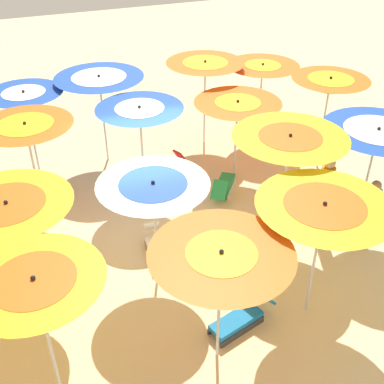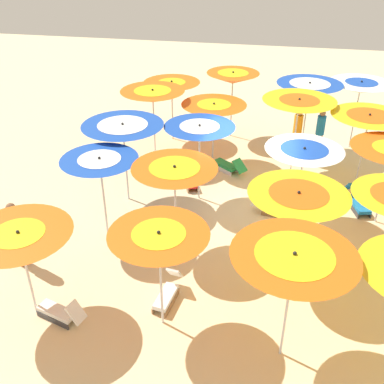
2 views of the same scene
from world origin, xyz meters
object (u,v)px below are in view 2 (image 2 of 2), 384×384
(beach_umbrella_4, at_px, (20,241))
(beach_umbrella_16, at_px, (368,122))
(beach_umbrella_9, at_px, (159,242))
(beach_umbrella_13, at_px, (298,200))
(beach_umbrella_6, at_px, (214,109))
(lounger_3, at_px, (275,208))
(beach_umbrella_3, at_px, (100,166))
(beach_umbrella_5, at_px, (233,78))
(beach_umbrella_7, at_px, (199,132))
(beachgoer_1, at_px, (297,133))
(lounger_2, at_px, (60,312))
(beach_umbrella_12, at_px, (303,156))
(beach_umbrella_14, at_px, (294,261))
(lounger_4, at_px, (190,178))
(beach_umbrella_11, at_px, (299,106))
(lounger_5, at_px, (228,166))
(beach_umbrella_10, at_px, (309,89))
(beach_umbrella_15, at_px, (361,87))
(beach_umbrella_1, at_px, (153,96))
(beach_umbrella_2, at_px, (123,131))
(beach_umbrella_0, at_px, (172,87))
(beachgoer_0, at_px, (320,132))
(beachgoer_2, at_px, (17,233))
(lounger_1, at_px, (358,202))
(beach_ball, at_px, (164,227))
(lounger_0, at_px, (167,293))

(beach_umbrella_4, height_order, beach_umbrella_16, beach_umbrella_16)
(beach_umbrella_9, bearing_deg, beach_umbrella_13, 128.01)
(beach_umbrella_6, distance_m, lounger_3, 4.06)
(beach_umbrella_3, relative_size, beach_umbrella_5, 0.92)
(beach_umbrella_7, height_order, beachgoer_1, beach_umbrella_7)
(lounger_2, bearing_deg, beach_umbrella_12, -118.75)
(beach_umbrella_14, xyz_separation_m, lounger_4, (-6.14, -3.04, -2.09))
(beach_umbrella_3, height_order, beach_umbrella_4, beach_umbrella_3)
(beach_umbrella_11, bearing_deg, beach_umbrella_9, -19.42)
(lounger_5, bearing_deg, lounger_4, 83.25)
(beach_umbrella_6, bearing_deg, beach_umbrella_10, 117.74)
(beach_umbrella_15, xyz_separation_m, lounger_2, (10.04, -6.83, -2.06))
(beach_umbrella_1, bearing_deg, beach_umbrella_2, -1.14)
(beach_umbrella_0, distance_m, beachgoer_0, 5.54)
(beach_umbrella_15, bearing_deg, beachgoer_2, -44.96)
(beach_umbrella_3, relative_size, lounger_2, 1.98)
(beach_umbrella_1, height_order, beach_umbrella_6, beach_umbrella_1)
(lounger_4, bearing_deg, beach_umbrella_9, -16.95)
(beach_umbrella_11, relative_size, beach_umbrella_12, 1.14)
(beach_umbrella_16, bearing_deg, beach_umbrella_3, -59.54)
(lounger_1, bearing_deg, lounger_4, -109.81)
(beachgoer_0, height_order, beach_ball, beachgoer_0)
(beach_umbrella_12, bearing_deg, beach_umbrella_10, 177.32)
(beach_umbrella_12, bearing_deg, beach_umbrella_7, -101.95)
(beach_umbrella_5, distance_m, beach_umbrella_14, 10.43)
(lounger_4, bearing_deg, lounger_5, 112.98)
(beach_umbrella_4, distance_m, beachgoer_2, 2.03)
(lounger_4, bearing_deg, beach_umbrella_2, -76.26)
(beach_umbrella_0, height_order, lounger_1, beach_umbrella_0)
(beach_umbrella_12, distance_m, beachgoer_0, 4.60)
(lounger_1, bearing_deg, beach_umbrella_1, -122.72)
(beach_umbrella_13, bearing_deg, beach_umbrella_14, -2.51)
(beach_umbrella_6, xyz_separation_m, beach_umbrella_9, (7.49, 0.11, 0.18))
(beach_umbrella_11, height_order, lounger_5, beach_umbrella_11)
(lounger_5, height_order, beachgoer_1, beachgoer_1)
(beach_umbrella_16, bearing_deg, beach_umbrella_2, -72.76)
(beach_umbrella_14, bearing_deg, beach_umbrella_1, -149.48)
(beach_umbrella_2, bearing_deg, beach_umbrella_1, 178.86)
(beach_umbrella_1, relative_size, beach_umbrella_10, 0.98)
(beach_umbrella_12, bearing_deg, beach_umbrella_0, -135.47)
(beach_umbrella_4, height_order, beach_umbrella_11, beach_umbrella_11)
(beach_umbrella_6, height_order, lounger_4, beach_umbrella_6)
(beach_umbrella_3, relative_size, beach_umbrella_10, 0.92)
(beachgoer_2, relative_size, beach_ball, 5.73)
(beach_ball, bearing_deg, beach_umbrella_10, 148.19)
(beach_umbrella_7, bearing_deg, beach_umbrella_0, -156.67)
(beach_umbrella_0, height_order, beach_umbrella_2, beach_umbrella_2)
(lounger_0, bearing_deg, beachgoer_1, 168.72)
(beach_umbrella_0, relative_size, beach_umbrella_10, 0.90)
(beach_umbrella_0, height_order, lounger_5, beach_umbrella_0)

